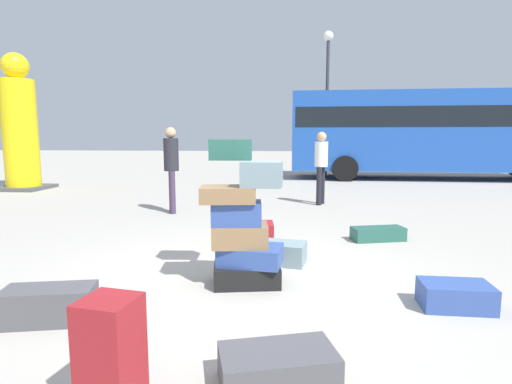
% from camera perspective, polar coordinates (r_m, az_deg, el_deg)
% --- Properties ---
extents(ground_plane, '(80.00, 80.00, 0.00)m').
position_cam_1_polar(ground_plane, '(4.53, -1.94, -12.36)').
color(ground_plane, '#ADA89E').
extents(suitcase_tower, '(0.88, 0.67, 1.53)m').
position_cam_1_polar(suitcase_tower, '(4.28, -1.88, -4.84)').
color(suitcase_tower, black).
rests_on(suitcase_tower, ground).
extents(suitcase_navy_white_trunk, '(0.62, 0.38, 0.23)m').
position_cam_1_polar(suitcase_navy_white_trunk, '(4.24, 26.24, -12.94)').
color(suitcase_navy_white_trunk, '#334F99').
rests_on(suitcase_navy_white_trunk, ground).
extents(suitcase_maroon_behind_tower, '(0.34, 0.34, 0.67)m').
position_cam_1_polar(suitcase_maroon_behind_tower, '(2.59, -19.73, -20.89)').
color(suitcase_maroon_behind_tower, maroon).
rests_on(suitcase_maroon_behind_tower, ground).
extents(suitcase_slate_upright_blue, '(0.60, 0.47, 0.26)m').
position_cam_1_polar(suitcase_slate_upright_blue, '(5.08, 3.82, -8.54)').
color(suitcase_slate_upright_blue, gray).
rests_on(suitcase_slate_upright_blue, ground).
extents(suitcase_teal_foreground_far, '(0.84, 0.50, 0.20)m').
position_cam_1_polar(suitcase_teal_foreground_far, '(6.44, 16.77, -5.65)').
color(suitcase_teal_foreground_far, '#26594C').
rests_on(suitcase_teal_foreground_far, ground).
extents(suitcase_maroon_right_side, '(0.68, 0.51, 0.31)m').
position_cam_1_polar(suitcase_maroon_right_side, '(5.95, -0.64, -5.83)').
color(suitcase_maroon_right_side, maroon).
rests_on(suitcase_maroon_right_side, ground).
extents(suitcase_charcoal_left_side, '(0.79, 0.48, 0.30)m').
position_cam_1_polar(suitcase_charcoal_left_side, '(3.96, -27.08, -13.94)').
color(suitcase_charcoal_left_side, '#4C4C51').
rests_on(suitcase_charcoal_left_side, ground).
extents(suitcase_charcoal_foreground_near, '(0.82, 0.58, 0.22)m').
position_cam_1_polar(suitcase_charcoal_foreground_near, '(2.81, 3.09, -23.30)').
color(suitcase_charcoal_foreground_near, '#4C4C51').
rests_on(suitcase_charcoal_foreground_near, ground).
extents(person_bearded_onlooker, '(0.30, 0.32, 1.67)m').
position_cam_1_polar(person_bearded_onlooker, '(9.42, 9.14, 4.29)').
color(person_bearded_onlooker, black).
rests_on(person_bearded_onlooker, ground).
extents(person_tourist_with_camera, '(0.30, 0.33, 1.75)m').
position_cam_1_polar(person_tourist_with_camera, '(8.43, -11.81, 4.14)').
color(person_tourist_with_camera, '#3F334C').
rests_on(person_tourist_with_camera, ground).
extents(yellow_dummy_statue, '(1.34, 1.34, 3.95)m').
position_cam_1_polar(yellow_dummy_statue, '(13.88, -30.24, 7.54)').
color(yellow_dummy_statue, yellow).
rests_on(yellow_dummy_statue, ground).
extents(parked_bus, '(10.72, 2.93, 3.15)m').
position_cam_1_polar(parked_bus, '(16.46, 24.34, 8.06)').
color(parked_bus, '#1E4CA5').
rests_on(parked_bus, ground).
extents(lamp_post, '(0.36, 0.36, 5.38)m').
position_cam_1_polar(lamp_post, '(15.77, 10.00, 15.02)').
color(lamp_post, '#333338').
rests_on(lamp_post, ground).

